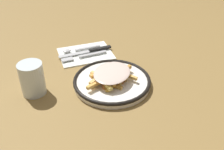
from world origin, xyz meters
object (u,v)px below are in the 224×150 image
(napkin, at_px, (86,53))
(spoon, at_px, (75,50))
(fries_heap, at_px, (110,75))
(plate, at_px, (112,81))
(water_glass, at_px, (32,79))
(knife, at_px, (90,51))
(fork, at_px, (84,56))

(napkin, relative_size, spoon, 1.31)
(fries_heap, bearing_deg, plate, -107.12)
(plate, xyz_separation_m, water_glass, (0.03, 0.24, 0.04))
(napkin, bearing_deg, fries_heap, -171.92)
(knife, bearing_deg, fork, 134.92)
(spoon, xyz_separation_m, water_glass, (-0.21, 0.17, 0.04))
(spoon, bearing_deg, water_glass, 141.54)
(spoon, relative_size, water_glass, 1.49)
(fries_heap, xyz_separation_m, fork, (0.19, 0.04, -0.02))
(plate, height_order, fries_heap, fries_heap)
(napkin, distance_m, knife, 0.02)
(fries_heap, relative_size, napkin, 0.89)
(plate, height_order, napkin, plate)
(fork, bearing_deg, fries_heap, -167.17)
(plate, bearing_deg, knife, 4.97)
(fork, relative_size, spoon, 1.16)
(knife, bearing_deg, fries_heap, -176.83)
(plate, distance_m, fork, 0.20)
(knife, bearing_deg, water_glass, 130.41)
(plate, relative_size, knife, 1.19)
(plate, xyz_separation_m, spoon, (0.25, 0.07, 0.00))
(napkin, bearing_deg, spoon, 54.22)
(fork, height_order, knife, knife)
(napkin, xyz_separation_m, water_glass, (-0.19, 0.20, 0.05))
(spoon, bearing_deg, napkin, -125.78)
(fries_heap, distance_m, water_glass, 0.24)
(plate, distance_m, fries_heap, 0.02)
(water_glass, bearing_deg, spoon, -38.46)
(plate, height_order, fork, plate)
(fork, relative_size, water_glass, 1.72)
(plate, distance_m, spoon, 0.26)
(knife, height_order, water_glass, water_glass)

